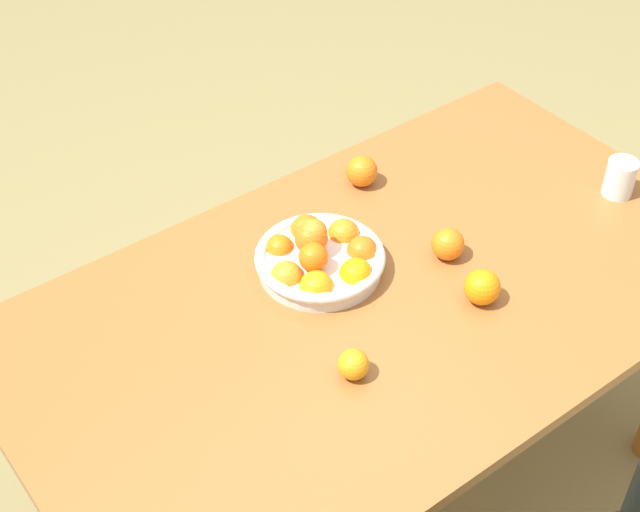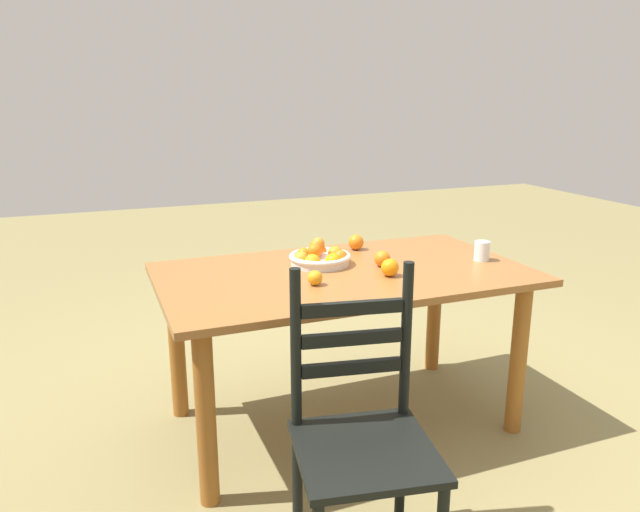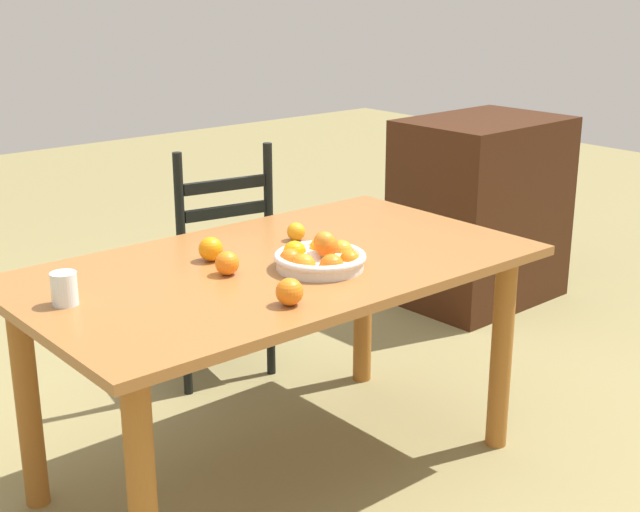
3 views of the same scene
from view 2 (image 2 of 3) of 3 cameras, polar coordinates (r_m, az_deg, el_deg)
name	(u,v)px [view 2 (image 2 of 3)]	position (r m, az deg, el deg)	size (l,w,h in m)	color
ground_plane	(343,421)	(2.98, 2.14, -15.29)	(12.00, 12.00, 0.00)	olive
dining_table	(344,295)	(2.71, 2.27, -3.65)	(1.62, 0.92, 0.75)	#955C2C
chair_near_window	(361,435)	(2.01, 3.91, -16.48)	(0.50, 0.50, 0.98)	black
fruit_bowl	(320,257)	(2.77, 0.01, -0.10)	(0.28, 0.28, 0.12)	silver
orange_loose_0	(390,268)	(2.61, 6.60, -1.09)	(0.08, 0.08, 0.08)	orange
orange_loose_1	(356,242)	(3.03, 3.41, 1.30)	(0.08, 0.08, 0.08)	orange
orange_loose_2	(315,278)	(2.47, -0.48, -2.08)	(0.06, 0.06, 0.06)	orange
orange_loose_3	(382,259)	(2.75, 5.90, -0.26)	(0.07, 0.07, 0.07)	orange
drinking_glass	(482,251)	(2.93, 15.01, 0.46)	(0.07, 0.07, 0.09)	silver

